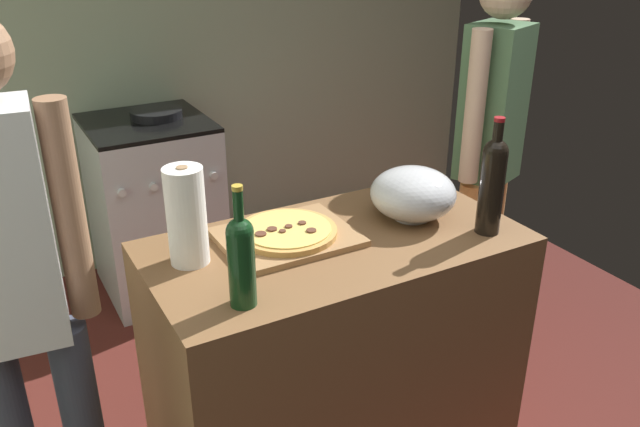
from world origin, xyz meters
TOP-DOWN VIEW (x-y plane):
  - ground_plane at (0.00, 1.30)m, footprint 3.88×3.20m
  - kitchen_wall_rear at (0.00, 2.65)m, footprint 3.88×0.10m
  - counter at (-0.09, 0.71)m, footprint 1.15×0.61m
  - cutting_board at (-0.22, 0.79)m, footprint 0.40×0.32m
  - pizza at (-0.22, 0.79)m, footprint 0.31×0.31m
  - mixing_bowl at (0.21, 0.74)m, footprint 0.28×0.28m
  - paper_towel_roll at (-0.52, 0.80)m, footprint 0.11×0.11m
  - wine_bottle_dark at (-0.48, 0.52)m, footprint 0.07×0.07m
  - wine_bottle_amber at (0.35, 0.54)m, footprint 0.08×0.08m
  - stove at (-0.25, 2.25)m, footprint 0.57×0.62m
  - person_in_stripes at (-0.97, 0.80)m, footprint 0.38×0.22m
  - person_in_red at (0.83, 1.07)m, footprint 0.37×0.27m

SIDE VIEW (x-z plane):
  - ground_plane at x=0.00m, z-range -0.02..0.00m
  - counter at x=-0.09m, z-range 0.00..0.91m
  - stove at x=-0.25m, z-range -0.02..0.93m
  - cutting_board at x=-0.22m, z-range 0.91..0.93m
  - pizza at x=-0.22m, z-range 0.93..0.96m
  - person_in_stripes at x=-0.97m, z-range 0.12..1.77m
  - person_in_red at x=0.83m, z-range 0.13..1.78m
  - mixing_bowl at x=0.21m, z-range 0.91..1.08m
  - wine_bottle_dark at x=-0.48m, z-range 0.89..1.21m
  - paper_towel_roll at x=-0.52m, z-range 0.91..1.20m
  - wine_bottle_amber at x=0.35m, z-range 0.90..1.26m
  - kitchen_wall_rear at x=0.00m, z-range 0.00..2.60m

